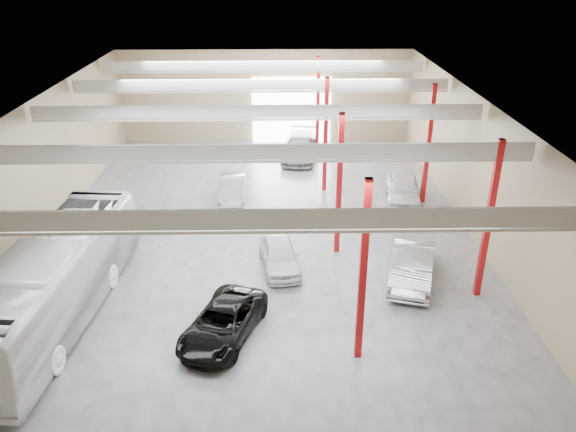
{
  "coord_description": "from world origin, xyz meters",
  "views": [
    {
      "loc": [
        0.93,
        -26.45,
        13.45
      ],
      "look_at": [
        1.38,
        -2.56,
        2.2
      ],
      "focal_mm": 35.0,
      "sensor_mm": 36.0,
      "label": 1
    }
  ],
  "objects_px": {
    "car_right_far": "(403,189)",
    "black_sedan": "(223,322)",
    "car_row_a": "(279,255)",
    "car_row_b": "(232,189)",
    "car_right_near": "(412,263)",
    "coach_bus": "(54,281)",
    "car_row_c": "(300,147)"
  },
  "relations": [
    {
      "from": "car_right_far",
      "to": "black_sedan",
      "type": "bearing_deg",
      "value": -117.55
    },
    {
      "from": "car_row_a",
      "to": "car_right_far",
      "type": "distance_m",
      "value": 10.57
    },
    {
      "from": "car_row_b",
      "to": "car_right_far",
      "type": "bearing_deg",
      "value": -4.85
    },
    {
      "from": "car_right_near",
      "to": "car_row_b",
      "type": "bearing_deg",
      "value": 149.68
    },
    {
      "from": "car_row_b",
      "to": "car_row_a",
      "type": "bearing_deg",
      "value": -73.29
    },
    {
      "from": "coach_bus",
      "to": "car_right_far",
      "type": "height_order",
      "value": "coach_bus"
    },
    {
      "from": "car_row_c",
      "to": "car_right_near",
      "type": "xyz_separation_m",
      "value": [
        4.43,
        -16.69,
        0.01
      ]
    },
    {
      "from": "coach_bus",
      "to": "car_right_near",
      "type": "xyz_separation_m",
      "value": [
        14.87,
        2.67,
        -0.87
      ]
    },
    {
      "from": "coach_bus",
      "to": "black_sedan",
      "type": "distance_m",
      "value": 6.94
    },
    {
      "from": "car_row_a",
      "to": "car_right_far",
      "type": "bearing_deg",
      "value": 37.68
    },
    {
      "from": "car_row_b",
      "to": "car_right_far",
      "type": "xyz_separation_m",
      "value": [
        10.11,
        -0.46,
        0.1
      ]
    },
    {
      "from": "car_right_near",
      "to": "coach_bus",
      "type": "bearing_deg",
      "value": -153.7
    },
    {
      "from": "coach_bus",
      "to": "car_row_c",
      "type": "bearing_deg",
      "value": 66.27
    },
    {
      "from": "car_row_a",
      "to": "car_right_near",
      "type": "relative_size",
      "value": 0.79
    },
    {
      "from": "car_row_b",
      "to": "car_row_c",
      "type": "relative_size",
      "value": 0.75
    },
    {
      "from": "coach_bus",
      "to": "car_row_a",
      "type": "xyz_separation_m",
      "value": [
        8.9,
        3.79,
        -1.02
      ]
    },
    {
      "from": "car_row_a",
      "to": "car_row_b",
      "type": "xyz_separation_m",
      "value": [
        -2.77,
        8.07,
        0.02
      ]
    },
    {
      "from": "car_row_a",
      "to": "car_row_c",
      "type": "height_order",
      "value": "car_row_c"
    },
    {
      "from": "car_right_near",
      "to": "car_row_c",
      "type": "bearing_deg",
      "value": 120.98
    },
    {
      "from": "car_row_a",
      "to": "car_right_far",
      "type": "height_order",
      "value": "car_right_far"
    },
    {
      "from": "coach_bus",
      "to": "car_right_near",
      "type": "height_order",
      "value": "coach_bus"
    },
    {
      "from": "coach_bus",
      "to": "car_right_near",
      "type": "relative_size",
      "value": 2.41
    },
    {
      "from": "car_row_a",
      "to": "coach_bus",
      "type": "bearing_deg",
      "value": -165.3
    },
    {
      "from": "black_sedan",
      "to": "car_right_near",
      "type": "height_order",
      "value": "car_right_near"
    },
    {
      "from": "car_row_a",
      "to": "car_row_c",
      "type": "bearing_deg",
      "value": 75.99
    },
    {
      "from": "coach_bus",
      "to": "car_row_a",
      "type": "distance_m",
      "value": 9.72
    },
    {
      "from": "coach_bus",
      "to": "car_row_b",
      "type": "bearing_deg",
      "value": 67.29
    },
    {
      "from": "car_row_b",
      "to": "car_right_far",
      "type": "height_order",
      "value": "car_right_far"
    },
    {
      "from": "black_sedan",
      "to": "car_right_far",
      "type": "height_order",
      "value": "car_right_far"
    },
    {
      "from": "black_sedan",
      "to": "car_right_near",
      "type": "relative_size",
      "value": 0.93
    },
    {
      "from": "coach_bus",
      "to": "car_row_a",
      "type": "bearing_deg",
      "value": 27.67
    },
    {
      "from": "car_right_near",
      "to": "car_right_far",
      "type": "relative_size",
      "value": 1.07
    }
  ]
}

